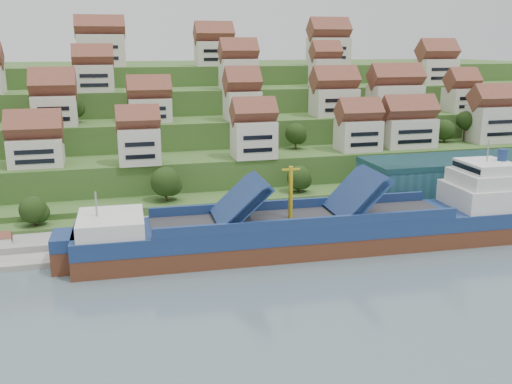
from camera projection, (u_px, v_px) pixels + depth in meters
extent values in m
plane|color=slate|center=(302.00, 249.00, 108.55)|extent=(300.00, 300.00, 0.00)
cube|color=gray|center=(364.00, 213.00, 127.28)|extent=(180.00, 14.00, 2.20)
cube|color=#2D4C1E|center=(216.00, 156.00, 188.48)|extent=(260.00, 128.00, 4.00)
cube|color=#2D4C1E|center=(213.00, 143.00, 192.27)|extent=(260.00, 118.00, 11.00)
cube|color=#2D4C1E|center=(208.00, 129.00, 198.87)|extent=(260.00, 102.00, 18.00)
cube|color=#2D4C1E|center=(204.00, 116.00, 205.48)|extent=(260.00, 86.00, 25.00)
cube|color=#2D4C1E|center=(200.00, 106.00, 213.14)|extent=(260.00, 68.00, 31.00)
cube|color=beige|center=(36.00, 152.00, 128.91)|extent=(11.68, 8.57, 6.26)
cube|color=beige|center=(139.00, 146.00, 130.40)|extent=(9.35, 7.03, 8.28)
cube|color=beige|center=(254.00, 139.00, 137.76)|extent=(10.11, 7.62, 8.85)
cube|color=beige|center=(358.00, 135.00, 147.34)|extent=(10.70, 7.73, 7.77)
cube|color=beige|center=(407.00, 133.00, 152.25)|extent=(13.97, 8.26, 7.64)
cube|color=beige|center=(493.00, 124.00, 160.14)|extent=(13.34, 8.31, 9.96)
cube|color=beige|center=(55.00, 110.00, 142.13)|extent=(10.54, 8.98, 7.46)
cube|color=beige|center=(150.00, 110.00, 149.51)|extent=(10.84, 7.90, 6.09)
cube|color=beige|center=(242.00, 106.00, 151.89)|extent=(8.88, 8.56, 7.70)
cube|color=beige|center=(334.00, 102.00, 161.33)|extent=(12.33, 8.36, 7.65)
cube|color=beige|center=(395.00, 99.00, 165.81)|extent=(14.88, 8.18, 8.31)
cube|color=beige|center=(461.00, 100.00, 171.24)|extent=(8.74, 8.04, 6.99)
cube|color=beige|center=(94.00, 78.00, 156.79)|extent=(10.52, 7.30, 7.31)
cube|color=beige|center=(239.00, 74.00, 166.15)|extent=(10.43, 7.79, 8.64)
cube|color=beige|center=(325.00, 73.00, 175.23)|extent=(8.58, 7.14, 8.46)
cube|color=beige|center=(436.00, 72.00, 185.31)|extent=(11.87, 8.47, 8.11)
cube|color=beige|center=(101.00, 51.00, 173.09)|extent=(14.08, 7.51, 9.61)
cube|color=beige|center=(214.00, 54.00, 182.76)|extent=(11.73, 8.15, 7.62)
cube|color=beige|center=(328.00, 51.00, 192.35)|extent=(13.03, 8.73, 8.85)
ellipsoid|color=#203812|center=(299.00, 178.00, 133.15)|extent=(5.71, 5.71, 5.71)
ellipsoid|color=#203812|center=(165.00, 182.00, 125.36)|extent=(6.53, 6.53, 6.53)
ellipsoid|color=#203812|center=(445.00, 130.00, 159.45)|extent=(5.69, 5.69, 5.69)
ellipsoid|color=#203812|center=(465.00, 120.00, 160.38)|extent=(5.09, 5.09, 5.09)
ellipsoid|color=#203812|center=(296.00, 134.00, 148.89)|extent=(5.42, 5.42, 5.42)
ellipsoid|color=#203812|center=(47.00, 107.00, 146.37)|extent=(6.39, 6.39, 6.39)
ellipsoid|color=#203812|center=(70.00, 106.00, 146.40)|extent=(6.24, 6.24, 6.24)
ellipsoid|color=#203812|center=(244.00, 65.00, 170.77)|extent=(6.39, 6.39, 6.39)
ellipsoid|color=#203812|center=(330.00, 72.00, 181.06)|extent=(4.32, 4.32, 4.32)
ellipsoid|color=#203812|center=(348.00, 75.00, 180.81)|extent=(5.18, 5.18, 5.18)
ellipsoid|color=#203812|center=(33.00, 210.00, 112.43)|extent=(5.44, 5.44, 5.44)
cube|color=#235260|center=(485.00, 177.00, 135.59)|extent=(60.00, 15.00, 10.00)
cylinder|color=gray|center=(367.00, 198.00, 120.83)|extent=(0.16, 0.16, 8.00)
cube|color=maroon|center=(370.00, 181.00, 120.07)|extent=(1.20, 0.05, 0.80)
cube|color=white|center=(5.00, 243.00, 105.32)|extent=(2.40, 2.20, 2.20)
cube|color=#532B19|center=(312.00, 243.00, 108.43)|extent=(87.62, 16.69, 5.59)
cube|color=navy|center=(313.00, 224.00, 107.48)|extent=(87.63, 16.83, 2.91)
cube|color=silver|center=(111.00, 223.00, 98.89)|extent=(11.65, 13.15, 2.91)
cube|color=#262628|center=(302.00, 218.00, 106.63)|extent=(56.27, 13.50, 0.34)
cube|color=navy|center=(237.00, 202.00, 103.05)|extent=(8.83, 12.65, 7.73)
cube|color=navy|center=(353.00, 195.00, 107.83)|extent=(8.41, 12.63, 8.17)
cylinder|color=gold|center=(291.00, 193.00, 104.92)|extent=(0.81, 0.81, 10.06)
cube|color=silver|center=(483.00, 195.00, 114.22)|extent=(13.88, 13.24, 4.47)
cube|color=silver|center=(485.00, 178.00, 113.32)|extent=(11.60, 11.81, 2.79)
cube|color=silver|center=(486.00, 166.00, 112.73)|extent=(9.31, 10.39, 2.01)
cylinder|color=navy|center=(502.00, 155.00, 112.91)|extent=(1.85, 1.85, 2.46)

